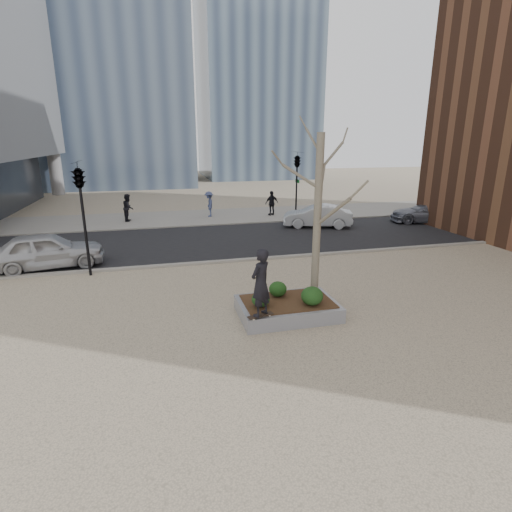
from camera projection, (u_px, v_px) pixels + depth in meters
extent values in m
plane|color=#BDAA8B|center=(256.00, 319.00, 12.24)|extent=(120.00, 120.00, 0.00)
cube|color=black|center=(211.00, 241.00, 21.54)|extent=(60.00, 8.00, 0.02)
cube|color=gray|center=(197.00, 217.00, 28.05)|extent=(60.00, 6.00, 0.02)
cube|color=gray|center=(287.00, 309.00, 12.41)|extent=(3.00, 2.00, 0.45)
cube|color=#382314|center=(287.00, 301.00, 12.35)|extent=(2.70, 1.70, 0.04)
ellipsoid|color=#133C17|center=(261.00, 299.00, 11.86)|extent=(0.54, 0.54, 0.46)
ellipsoid|color=#153D13|center=(278.00, 289.00, 12.64)|extent=(0.56, 0.56, 0.48)
ellipsoid|color=#133C17|center=(312.00, 296.00, 11.97)|extent=(0.66, 0.66, 0.56)
imported|color=black|center=(261.00, 283.00, 10.98)|extent=(0.84, 0.80, 1.93)
imported|color=#B8B9BD|center=(47.00, 250.00, 16.80)|extent=(4.76, 2.59, 1.54)
imported|color=#A9ADB2|center=(317.00, 216.00, 24.74)|extent=(4.45, 2.75, 1.38)
imported|color=slate|center=(428.00, 212.00, 26.07)|extent=(5.04, 3.33, 1.36)
imported|color=black|center=(128.00, 208.00, 26.46)|extent=(0.80, 0.97, 1.80)
imported|color=#3E4870|center=(209.00, 204.00, 27.99)|extent=(0.76, 1.20, 1.77)
imported|color=black|center=(272.00, 203.00, 28.52)|extent=(1.09, 0.64, 1.74)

